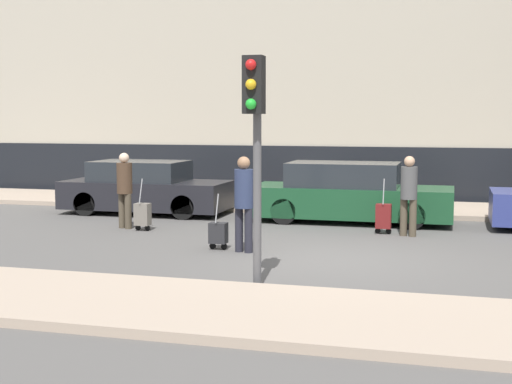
{
  "coord_description": "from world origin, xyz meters",
  "views": [
    {
      "loc": [
        2.03,
        -12.02,
        2.43
      ],
      "look_at": [
        -1.78,
        1.8,
        0.95
      ],
      "focal_mm": 50.0,
      "sensor_mm": 36.0,
      "label": 1
    }
  ],
  "objects_px": {
    "parked_car_1": "(349,194)",
    "trolley_left": "(143,214)",
    "pedestrian_left": "(125,186)",
    "pedestrian_right": "(409,191)",
    "traffic_light": "(255,123)",
    "trolley_center": "(218,233)",
    "trolley_right": "(383,216)",
    "pedestrian_center": "(244,198)",
    "parked_car_0": "(145,189)"
  },
  "relations": [
    {
      "from": "trolley_right",
      "to": "trolley_left",
      "type": "bearing_deg",
      "value": -169.27
    },
    {
      "from": "parked_car_1",
      "to": "trolley_left",
      "type": "bearing_deg",
      "value": -148.9
    },
    {
      "from": "trolley_right",
      "to": "traffic_light",
      "type": "height_order",
      "value": "traffic_light"
    },
    {
      "from": "parked_car_1",
      "to": "trolley_left",
      "type": "distance_m",
      "value": 4.85
    },
    {
      "from": "trolley_center",
      "to": "parked_car_0",
      "type": "bearing_deg",
      "value": 128.43
    },
    {
      "from": "parked_car_1",
      "to": "pedestrian_right",
      "type": "xyz_separation_m",
      "value": [
        1.47,
        -1.7,
        0.29
      ]
    },
    {
      "from": "pedestrian_right",
      "to": "traffic_light",
      "type": "xyz_separation_m",
      "value": [
        -1.83,
        -5.27,
        1.42
      ]
    },
    {
      "from": "parked_car_1",
      "to": "traffic_light",
      "type": "relative_size",
      "value": 1.41
    },
    {
      "from": "pedestrian_right",
      "to": "traffic_light",
      "type": "relative_size",
      "value": 0.51
    },
    {
      "from": "pedestrian_center",
      "to": "pedestrian_left",
      "type": "bearing_deg",
      "value": 162.71
    },
    {
      "from": "parked_car_0",
      "to": "parked_car_1",
      "type": "xyz_separation_m",
      "value": [
        5.26,
        -0.12,
        0.02
      ]
    },
    {
      "from": "pedestrian_left",
      "to": "pedestrian_center",
      "type": "xyz_separation_m",
      "value": [
        3.34,
        -2.02,
        0.04
      ]
    },
    {
      "from": "trolley_right",
      "to": "pedestrian_center",
      "type": "bearing_deg",
      "value": -129.05
    },
    {
      "from": "traffic_light",
      "to": "pedestrian_center",
      "type": "bearing_deg",
      "value": 109.71
    },
    {
      "from": "parked_car_1",
      "to": "parked_car_0",
      "type": "bearing_deg",
      "value": 178.67
    },
    {
      "from": "parked_car_0",
      "to": "trolley_center",
      "type": "height_order",
      "value": "parked_car_0"
    },
    {
      "from": "pedestrian_left",
      "to": "trolley_right",
      "type": "relative_size",
      "value": 1.43
    },
    {
      "from": "traffic_light",
      "to": "trolley_right",
      "type": "bearing_deg",
      "value": 76.47
    },
    {
      "from": "parked_car_0",
      "to": "trolley_left",
      "type": "xyz_separation_m",
      "value": [
        1.12,
        -2.62,
        -0.28
      ]
    },
    {
      "from": "pedestrian_left",
      "to": "pedestrian_right",
      "type": "distance_m",
      "value": 6.15
    },
    {
      "from": "trolley_center",
      "to": "traffic_light",
      "type": "bearing_deg",
      "value": -61.94
    },
    {
      "from": "parked_car_0",
      "to": "pedestrian_right",
      "type": "xyz_separation_m",
      "value": [
        6.73,
        -1.83,
        0.31
      ]
    },
    {
      "from": "trolley_left",
      "to": "traffic_light",
      "type": "xyz_separation_m",
      "value": [
        3.78,
        -4.47,
        2.01
      ]
    },
    {
      "from": "parked_car_0",
      "to": "trolley_left",
      "type": "relative_size",
      "value": 3.71
    },
    {
      "from": "pedestrian_left",
      "to": "traffic_light",
      "type": "bearing_deg",
      "value": 153.95
    },
    {
      "from": "trolley_center",
      "to": "traffic_light",
      "type": "distance_m",
      "value": 3.76
    },
    {
      "from": "parked_car_0",
      "to": "trolley_right",
      "type": "height_order",
      "value": "parked_car_0"
    },
    {
      "from": "pedestrian_center",
      "to": "pedestrian_right",
      "type": "height_order",
      "value": "pedestrian_center"
    },
    {
      "from": "trolley_center",
      "to": "traffic_light",
      "type": "height_order",
      "value": "traffic_light"
    },
    {
      "from": "parked_car_1",
      "to": "pedestrian_right",
      "type": "distance_m",
      "value": 2.27
    },
    {
      "from": "trolley_left",
      "to": "pedestrian_right",
      "type": "bearing_deg",
      "value": 8.06
    },
    {
      "from": "trolley_left",
      "to": "trolley_right",
      "type": "distance_m",
      "value": 5.18
    },
    {
      "from": "pedestrian_right",
      "to": "traffic_light",
      "type": "height_order",
      "value": "traffic_light"
    },
    {
      "from": "pedestrian_left",
      "to": "parked_car_1",
      "type": "bearing_deg",
      "value": -132.36
    },
    {
      "from": "parked_car_1",
      "to": "pedestrian_center",
      "type": "bearing_deg",
      "value": -106.88
    },
    {
      "from": "pedestrian_left",
      "to": "pedestrian_right",
      "type": "xyz_separation_m",
      "value": [
        6.13,
        0.59,
        -0.01
      ]
    },
    {
      "from": "parked_car_1",
      "to": "pedestrian_center",
      "type": "xyz_separation_m",
      "value": [
        -1.31,
        -4.32,
        0.34
      ]
    },
    {
      "from": "pedestrian_center",
      "to": "pedestrian_right",
      "type": "relative_size",
      "value": 1.05
    },
    {
      "from": "parked_car_0",
      "to": "pedestrian_center",
      "type": "relative_size",
      "value": 2.41
    },
    {
      "from": "pedestrian_center",
      "to": "trolley_center",
      "type": "xyz_separation_m",
      "value": [
        -0.53,
        0.13,
        -0.69
      ]
    },
    {
      "from": "trolley_center",
      "to": "pedestrian_right",
      "type": "distance_m",
      "value": 4.19
    },
    {
      "from": "parked_car_0",
      "to": "trolley_center",
      "type": "xyz_separation_m",
      "value": [
        3.42,
        -4.31,
        -0.33
      ]
    },
    {
      "from": "trolley_left",
      "to": "pedestrian_center",
      "type": "height_order",
      "value": "pedestrian_center"
    },
    {
      "from": "trolley_center",
      "to": "pedestrian_left",
      "type": "bearing_deg",
      "value": 146.08
    },
    {
      "from": "parked_car_0",
      "to": "parked_car_1",
      "type": "relative_size",
      "value": 0.91
    },
    {
      "from": "trolley_center",
      "to": "trolley_right",
      "type": "bearing_deg",
      "value": 43.53
    },
    {
      "from": "parked_car_0",
      "to": "pedestrian_right",
      "type": "relative_size",
      "value": 2.54
    },
    {
      "from": "parked_car_0",
      "to": "pedestrian_right",
      "type": "height_order",
      "value": "pedestrian_right"
    },
    {
      "from": "trolley_right",
      "to": "pedestrian_right",
      "type": "bearing_deg",
      "value": -18.03
    },
    {
      "from": "trolley_center",
      "to": "traffic_light",
      "type": "relative_size",
      "value": 0.32
    }
  ]
}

